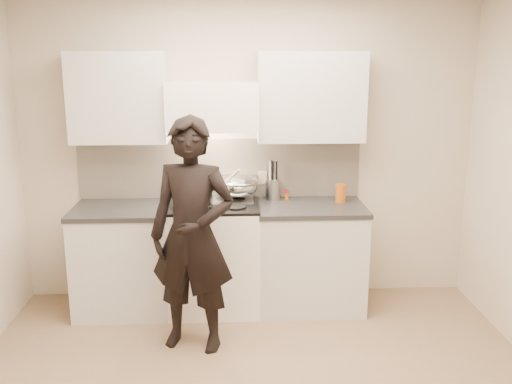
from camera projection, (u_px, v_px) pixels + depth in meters
room_shell at (245, 147)px, 3.66m from camera, size 4.04×3.54×2.70m
stove at (215, 256)px, 4.94m from camera, size 0.76×0.65×0.96m
counter_right at (310, 256)px, 4.98m from camera, size 0.92×0.67×0.92m
counter_left at (124, 259)px, 4.91m from camera, size 0.82×0.67×0.92m
wok at (237, 186)px, 4.95m from camera, size 0.38×0.45×0.31m
stock_pot at (198, 196)px, 4.69m from camera, size 0.33×0.30×0.16m
utensil_crock at (273, 188)px, 5.04m from camera, size 0.13×0.13×0.35m
spice_jar at (287, 195)px, 5.05m from camera, size 0.04×0.04×0.08m
oil_glass at (341, 193)px, 4.95m from camera, size 0.09×0.09×0.16m
person at (192, 236)px, 4.19m from camera, size 0.73×0.58×1.76m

